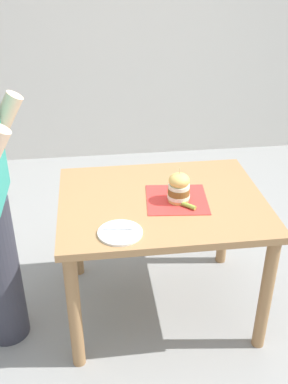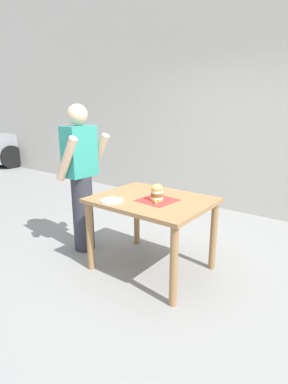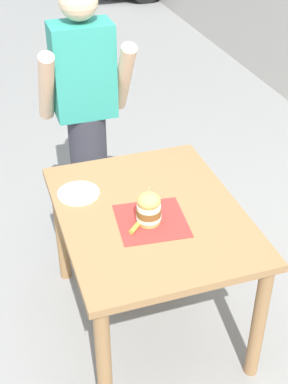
{
  "view_description": "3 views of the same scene",
  "coord_description": "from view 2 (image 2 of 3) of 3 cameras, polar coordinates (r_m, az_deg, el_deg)",
  "views": [
    {
      "loc": [
        -2.11,
        0.37,
        2.02
      ],
      "look_at": [
        0.0,
        0.1,
        0.83
      ],
      "focal_mm": 42.0,
      "sensor_mm": 36.0,
      "label": 1
    },
    {
      "loc": [
        -2.32,
        -1.66,
        1.64
      ],
      "look_at": [
        0.0,
        0.1,
        0.83
      ],
      "focal_mm": 28.0,
      "sensor_mm": 36.0,
      "label": 2
    },
    {
      "loc": [
        -0.7,
        -2.03,
        2.36
      ],
      "look_at": [
        0.0,
        0.1,
        0.83
      ],
      "focal_mm": 50.0,
      "sensor_mm": 36.0,
      "label": 3
    }
  ],
  "objects": [
    {
      "name": "serving_paper",
      "position": [
        2.92,
        2.56,
        -1.57
      ],
      "size": [
        0.36,
        0.36,
        0.0
      ],
      "primitive_type": "cube",
      "rotation": [
        0.0,
        0.0,
        -0.1
      ],
      "color": "red",
      "rests_on": "patio_table"
    },
    {
      "name": "ground_plane",
      "position": [
        3.29,
        1.43,
        -14.28
      ],
      "size": [
        80.0,
        80.0,
        0.0
      ],
      "primitive_type": "plane",
      "color": "gray"
    },
    {
      "name": "side_plate_with_forks",
      "position": [
        2.91,
        -6.15,
        -1.63
      ],
      "size": [
        0.22,
        0.22,
        0.02
      ],
      "color": "white",
      "rests_on": "patio_table"
    },
    {
      "name": "pickle_spear",
      "position": [
        2.81,
        2.18,
        -1.93
      ],
      "size": [
        0.07,
        0.07,
        0.02
      ],
      "primitive_type": "cylinder",
      "rotation": [
        0.0,
        1.57,
        0.78
      ],
      "color": "#8EA83D",
      "rests_on": "serving_paper"
    },
    {
      "name": "sandwich",
      "position": [
        2.88,
        2.48,
        -0.08
      ],
      "size": [
        0.12,
        0.12,
        0.2
      ],
      "color": "#E5B25B",
      "rests_on": "serving_paper"
    },
    {
      "name": "parked_car_near_curb",
      "position": [
        10.66,
        -20.21,
        9.76
      ],
      "size": [
        4.21,
        1.85,
        1.6
      ],
      "color": "gray",
      "rests_on": "ground"
    },
    {
      "name": "patio_table",
      "position": [
        3.02,
        1.51,
        -3.45
      ],
      "size": [
        0.9,
        1.13,
        0.78
      ],
      "color": "#9E7247",
      "rests_on": "ground"
    },
    {
      "name": "building_wall",
      "position": [
        6.53,
        -5.04,
        25.05
      ],
      "size": [
        0.3,
        10.0,
        5.43
      ],
      "primitive_type": "cube",
      "color": "beige",
      "rests_on": "ground"
    },
    {
      "name": "diner_across_table",
      "position": [
        3.48,
        -11.87,
        2.73
      ],
      "size": [
        0.55,
        0.35,
        1.69
      ],
      "color": "#33333D",
      "rests_on": "ground"
    }
  ]
}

